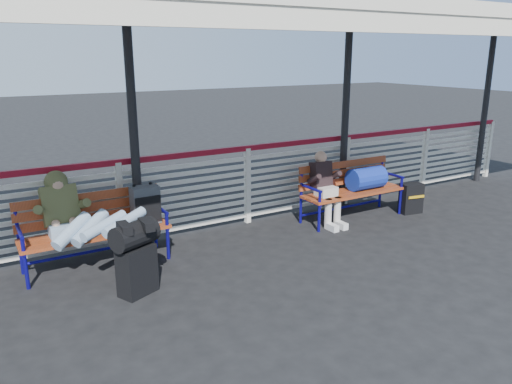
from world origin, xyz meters
TOP-DOWN VIEW (x-y plane):
  - ground at (0.00, 0.00)m, footprint 60.00×60.00m
  - fence at (0.00, 1.90)m, footprint 12.08×0.08m
  - canopy at (-0.00, 0.87)m, footprint 12.60×3.60m
  - luggage_stack at (-2.27, 0.41)m, footprint 0.58×0.47m
  - bench_left at (-2.24, 1.44)m, footprint 1.80×0.56m
  - bench_right at (1.69, 1.22)m, footprint 1.80×0.56m
  - traveler_man at (-2.62, 1.09)m, footprint 0.94×1.64m
  - companion_person at (1.00, 1.21)m, footprint 0.32×0.66m
  - suitcase_side at (2.60, 0.92)m, footprint 0.39×0.28m

SIDE VIEW (x-z plane):
  - ground at x=0.00m, z-range 0.00..0.00m
  - suitcase_side at x=2.60m, z-range 0.00..0.51m
  - luggage_stack at x=-2.27m, z-range 0.04..0.88m
  - companion_person at x=1.00m, z-range 0.02..1.17m
  - bench_right at x=1.69m, z-range 0.14..1.06m
  - bench_left at x=-2.24m, z-range 0.13..1.09m
  - fence at x=0.00m, z-range 0.04..1.28m
  - traveler_man at x=-2.62m, z-range 0.33..1.10m
  - canopy at x=0.00m, z-range 1.46..4.62m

